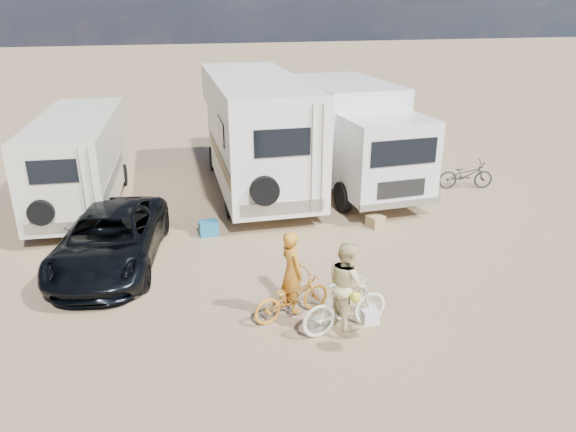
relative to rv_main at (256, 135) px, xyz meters
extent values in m
plane|color=#9F825E|center=(-0.28, -7.22, -1.84)|extent=(140.00, 140.00, 0.00)
imported|color=black|center=(-4.39, -4.72, -1.17)|extent=(2.94, 5.06, 1.33)
imported|color=orange|center=(-0.76, -7.97, -1.40)|extent=(1.78, 1.05, 0.88)
imported|color=silver|center=(0.11, -8.70, -1.29)|extent=(1.88, 0.84, 1.09)
imported|color=orange|center=(-0.76, -7.97, -1.00)|extent=(0.56, 0.70, 1.68)
imported|color=beige|center=(0.11, -8.70, -1.00)|extent=(0.77, 0.92, 1.68)
imported|color=#252725|center=(6.78, -1.65, -1.36)|extent=(1.90, 0.97, 0.95)
cube|color=#1F6C98|center=(-1.98, -3.54, -1.64)|extent=(0.53, 0.40, 0.40)
cube|color=#9B8654|center=(2.62, -4.04, -1.67)|extent=(0.52, 0.52, 0.33)
camera|label=1|loc=(-3.01, -17.08, 4.12)|focal=33.81mm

